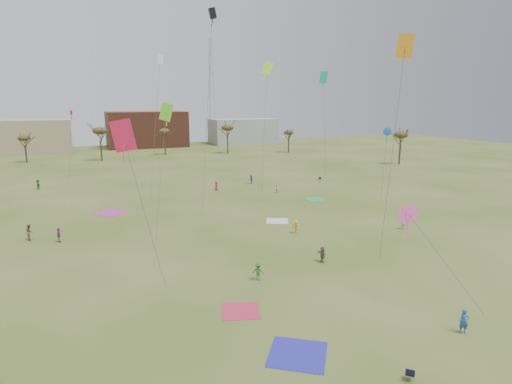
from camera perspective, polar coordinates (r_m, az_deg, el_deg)
name	(u,v)px	position (r m, az deg, el deg)	size (l,w,h in m)	color
ground	(308,277)	(39.34, 7.01, -11.27)	(260.00, 260.00, 0.00)	#3B5019
flyer_near_center	(258,271)	(38.22, 0.31, -10.56)	(1.06, 0.61, 1.64)	#2C7125
flyer_near_right	(464,321)	(33.40, 26.07, -15.28)	(0.64, 0.42, 1.75)	#22539C
spectator_fore_b	(30,232)	(55.08, -28.03, -4.74)	(0.92, 0.71, 1.89)	#78604C
spectator_fore_c	(322,254)	(42.73, 8.85, -8.25)	(1.46, 0.47, 1.58)	brown
flyer_mid_b	(296,227)	(51.25, 5.34, -4.65)	(1.07, 0.61, 1.65)	gold
flyer_mid_c	(403,222)	(55.69, 19.05, -3.84)	(0.65, 0.43, 1.78)	#7AC7CC
spectator_mid_d	(59,235)	(52.77, -24.88, -5.26)	(0.97, 0.40, 1.65)	#82367B
spectator_mid_e	(277,188)	(73.62, 2.83, 0.50)	(0.74, 0.58, 1.53)	silver
flyer_far_a	(38,184)	(85.88, -27.13, 0.92)	(1.63, 0.52, 1.75)	#316D24
flyer_far_b	(216,186)	(75.62, -5.33, 0.81)	(0.80, 0.52, 1.64)	#AA1D4C
flyer_far_c	(251,179)	(81.25, -0.66, 1.70)	(1.14, 0.65, 1.76)	#242097
blanket_red	(241,311)	(33.40, -2.07, -15.64)	(2.78, 2.78, 0.03)	#D0294C
blanket_blue	(298,354)	(28.65, 5.58, -20.82)	(3.52, 3.52, 0.03)	#2829B0
blanket_cream	(277,221)	(56.45, 2.85, -3.90)	(2.84, 2.84, 0.03)	silver
blanket_plum	(111,213)	(64.01, -18.89, -2.62)	(3.81, 3.81, 0.03)	#B7388D
blanket_olive	(315,199)	(69.32, 7.88, -0.98)	(2.92, 2.92, 0.03)	#389C58
camp_chair_center	(410,376)	(27.70, 19.90, -22.20)	(0.74, 0.74, 0.87)	#17153B
camp_chair_right	(320,180)	(84.86, 8.50, 1.59)	(0.74, 0.73, 0.87)	#131F36
kites_aloft	(216,75)	(60.17, -5.38, 15.34)	(66.66, 62.04, 26.57)	#D21842
tree_line	(141,135)	(111.64, -15.16, 7.34)	(117.44, 49.32, 8.91)	#3A2B1E
building_tan	(13,137)	(147.43, -29.71, 6.42)	(32.00, 14.00, 10.00)	#937F60
building_brick	(147,129)	(153.21, -14.42, 8.15)	(26.00, 16.00, 12.00)	brown
building_grey	(243,131)	(160.51, -1.73, 8.14)	(24.00, 12.00, 9.00)	gray
radio_tower	(211,91)	(163.48, -6.04, 13.32)	(1.51, 1.72, 41.00)	#9EA3A8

